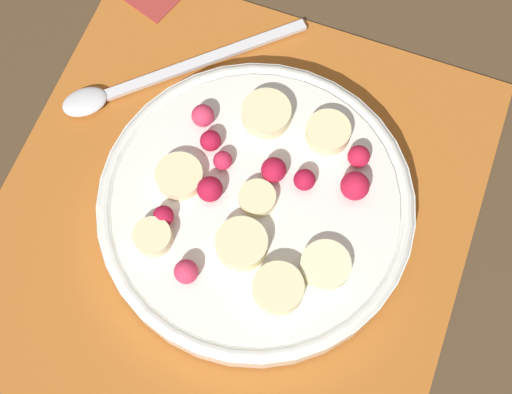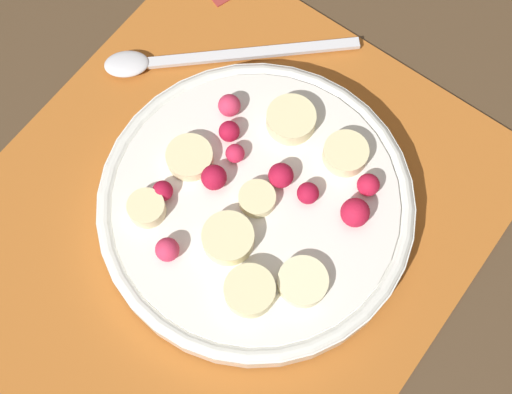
% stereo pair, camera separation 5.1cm
% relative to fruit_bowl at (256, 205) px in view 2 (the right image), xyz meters
% --- Properties ---
extents(ground_plane, '(3.00, 3.00, 0.00)m').
position_rel_fruit_bowl_xyz_m(ground_plane, '(-0.04, 0.02, -0.02)').
color(ground_plane, '#4C3823').
extents(placemat, '(0.43, 0.35, 0.01)m').
position_rel_fruit_bowl_xyz_m(placemat, '(-0.04, 0.02, -0.02)').
color(placemat, '#B26023').
rests_on(placemat, ground_plane).
extents(fruit_bowl, '(0.23, 0.23, 0.04)m').
position_rel_fruit_bowl_xyz_m(fruit_bowl, '(0.00, 0.00, 0.00)').
color(fruit_bowl, silver).
rests_on(fruit_bowl, placemat).
extents(spoon, '(0.16, 0.16, 0.01)m').
position_rel_fruit_bowl_xyz_m(spoon, '(0.07, 0.12, -0.01)').
color(spoon, silver).
rests_on(spoon, placemat).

